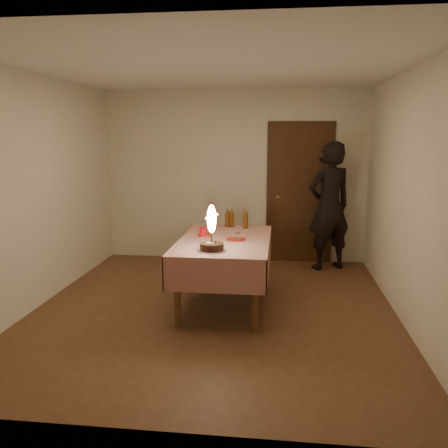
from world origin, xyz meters
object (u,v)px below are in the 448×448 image
at_px(clear_cup, 238,237).
at_px(amber_bottle_mid, 232,218).
at_px(red_plate, 236,239).
at_px(red_cup, 203,232).
at_px(birthday_cake, 212,238).
at_px(photographer, 329,206).
at_px(amber_bottle_left, 227,218).
at_px(cola_bottle, 212,215).
at_px(dining_table, 225,248).
at_px(amber_bottle_right, 246,219).

relative_size(clear_cup, amber_bottle_mid, 0.35).
relative_size(red_plate, red_cup, 2.20).
bearing_deg(birthday_cake, photographer, 58.02).
bearing_deg(red_plate, amber_bottle_left, 103.86).
bearing_deg(cola_bottle, dining_table, -70.61).
distance_m(dining_table, photographer, 2.13).
bearing_deg(clear_cup, photographer, 56.15).
xyz_separation_m(dining_table, clear_cup, (0.16, -0.08, 0.15)).
height_order(red_plate, amber_bottle_left, amber_bottle_left).
xyz_separation_m(amber_bottle_left, amber_bottle_right, (0.24, -0.10, 0.00)).
xyz_separation_m(dining_table, photographer, (1.32, 1.65, 0.26)).
distance_m(clear_cup, photographer, 2.08).
bearing_deg(birthday_cake, amber_bottle_right, 78.00).
distance_m(amber_bottle_left, photographer, 1.64).
xyz_separation_m(red_cup, amber_bottle_left, (0.21, 0.62, 0.07)).
distance_m(red_cup, amber_bottle_left, 0.66).
xyz_separation_m(cola_bottle, amber_bottle_left, (0.19, 0.06, -0.03)).
bearing_deg(cola_bottle, amber_bottle_right, -5.44).
bearing_deg(photographer, cola_bottle, -147.88).
height_order(dining_table, amber_bottle_mid, amber_bottle_mid).
height_order(red_plate, photographer, photographer).
relative_size(dining_table, amber_bottle_mid, 6.75).
bearing_deg(amber_bottle_mid, photographer, 35.17).
xyz_separation_m(red_plate, amber_bottle_right, (0.05, 0.65, 0.11)).
distance_m(cola_bottle, amber_bottle_mid, 0.25).
bearing_deg(dining_table, photographer, 51.45).
bearing_deg(amber_bottle_left, red_cup, -109.16).
height_order(amber_bottle_mid, photographer, photographer).
bearing_deg(photographer, amber_bottle_mid, -144.83).
bearing_deg(red_plate, red_cup, 161.54).
height_order(birthday_cake, amber_bottle_left, birthday_cake).
bearing_deg(birthday_cake, red_cup, 106.45).
relative_size(birthday_cake, amber_bottle_mid, 1.85).
height_order(clear_cup, amber_bottle_right, amber_bottle_right).
height_order(dining_table, red_cup, red_cup).
bearing_deg(amber_bottle_left, photographer, 33.87).
bearing_deg(cola_bottle, red_plate, -61.65).
xyz_separation_m(red_cup, clear_cup, (0.42, -0.19, -0.01)).
distance_m(birthday_cake, amber_bottle_right, 1.22).
bearing_deg(amber_bottle_left, amber_bottle_mid, -6.90).
xyz_separation_m(dining_table, birthday_cake, (-0.06, -0.56, 0.24)).
bearing_deg(cola_bottle, photographer, 32.12).
bearing_deg(birthday_cake, red_plate, 69.86).
height_order(red_plate, red_cup, red_cup).
height_order(dining_table, red_plate, red_plate).
xyz_separation_m(dining_table, red_cup, (-0.26, 0.12, 0.15)).
distance_m(clear_cup, amber_bottle_right, 0.71).
bearing_deg(red_plate, clear_cup, -69.11).
bearing_deg(amber_bottle_left, clear_cup, -75.60).
bearing_deg(amber_bottle_left, birthday_cake, -90.63).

